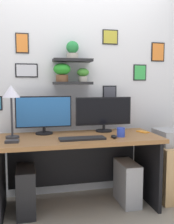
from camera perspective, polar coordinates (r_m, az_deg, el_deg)
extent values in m
plane|color=gray|center=(2.92, -1.80, -19.84)|extent=(8.00, 8.00, 0.00)
cube|color=silver|center=(3.06, -3.49, 7.47)|extent=(4.40, 0.04, 2.70)
cube|color=black|center=(2.94, -3.10, 6.21)|extent=(0.42, 0.20, 0.03)
cube|color=black|center=(2.95, -3.13, 11.04)|extent=(0.42, 0.20, 0.03)
cylinder|color=#B2A899|center=(2.96, -0.87, 7.07)|extent=(0.10, 0.10, 0.06)
ellipsoid|color=#418C30|center=(2.96, -0.87, 8.51)|extent=(0.13, 0.13, 0.09)
cylinder|color=#B2A899|center=(2.95, -3.13, 11.89)|extent=(0.13, 0.13, 0.06)
ellipsoid|color=#26833E|center=(2.96, -3.14, 13.73)|extent=(0.14, 0.14, 0.13)
cylinder|color=brown|center=(2.92, -5.36, 7.21)|extent=(0.14, 0.14, 0.07)
ellipsoid|color=green|center=(2.92, -5.38, 9.17)|extent=(0.19, 0.19, 0.13)
cube|color=black|center=(3.28, 11.25, 8.31)|extent=(0.16, 0.02, 0.19)
cube|color=green|center=(3.27, 11.32, 8.31)|extent=(0.14, 0.00, 0.17)
cube|color=black|center=(3.19, 5.00, 15.72)|extent=(0.18, 0.02, 0.17)
cube|color=gold|center=(3.18, 5.05, 15.75)|extent=(0.16, 0.00, 0.14)
cube|color=black|center=(3.40, 14.95, 12.32)|extent=(0.17, 0.02, 0.22)
cube|color=orange|center=(3.39, 15.02, 12.34)|extent=(0.14, 0.00, 0.20)
cube|color=black|center=(3.02, -13.76, 14.16)|extent=(0.14, 0.02, 0.21)
cube|color=orange|center=(3.01, -13.76, 14.18)|extent=(0.12, 0.00, 0.19)
cube|color=black|center=(3.00, -12.84, 8.69)|extent=(0.24, 0.02, 0.15)
cube|color=silver|center=(2.99, -12.84, 8.69)|extent=(0.22, 0.00, 0.13)
cube|color=black|center=(3.15, 4.85, 3.48)|extent=(0.17, 0.02, 0.24)
cube|color=#4C4C56|center=(3.14, 4.90, 3.47)|extent=(0.14, 0.00, 0.22)
cube|color=brown|center=(2.68, -1.85, -5.68)|extent=(1.63, 0.68, 0.04)
cube|color=black|center=(2.75, -17.95, -13.82)|extent=(0.04, 0.62, 0.71)
cube|color=black|center=(3.01, 12.74, -11.88)|extent=(0.04, 0.62, 0.71)
cube|color=black|center=(3.05, -2.93, -10.79)|extent=(1.43, 0.02, 0.50)
cylinder|color=black|center=(2.84, -9.19, -4.51)|extent=(0.18, 0.18, 0.02)
cylinder|color=black|center=(2.83, -9.20, -3.70)|extent=(0.03, 0.03, 0.07)
cube|color=black|center=(2.82, -9.28, 0.05)|extent=(0.58, 0.02, 0.33)
cube|color=#2866B2|center=(2.80, -9.26, 0.02)|extent=(0.56, 0.00, 0.30)
cylinder|color=black|center=(2.95, 3.61, -4.03)|extent=(0.18, 0.18, 0.02)
cylinder|color=black|center=(2.95, 3.62, -3.22)|extent=(0.03, 0.03, 0.07)
cube|color=black|center=(2.93, 3.59, 0.21)|extent=(0.62, 0.02, 0.31)
cube|color=black|center=(2.92, 3.66, 0.18)|extent=(0.60, 0.00, 0.28)
cube|color=black|center=(2.53, -1.03, -5.71)|extent=(0.44, 0.14, 0.02)
ellipsoid|color=black|center=(2.61, 5.78, -5.26)|extent=(0.06, 0.09, 0.03)
cylinder|color=#2D2D33|center=(2.69, -15.72, -5.21)|extent=(0.13, 0.13, 0.02)
cylinder|color=#2D2D33|center=(2.66, -15.84, -1.02)|extent=(0.02, 0.02, 0.38)
cone|color=silver|center=(2.64, -16.00, 4.29)|extent=(0.17, 0.17, 0.12)
cube|color=orange|center=(2.97, 11.89, -4.16)|extent=(0.11, 0.16, 0.01)
cylinder|color=blue|center=(2.68, 7.29, -4.34)|extent=(0.08, 0.08, 0.09)
cube|color=#2D2D33|center=(2.49, -15.80, -6.10)|extent=(0.13, 0.09, 0.02)
cube|color=tan|center=(3.22, 17.89, -11.87)|extent=(0.44, 0.50, 0.60)
cube|color=#9E9EA3|center=(3.12, 18.13, -5.12)|extent=(0.38, 0.34, 0.17)
cube|color=black|center=(2.79, -12.98, -16.13)|extent=(0.18, 0.40, 0.46)
cube|color=#99999E|center=(2.97, 8.59, -14.73)|extent=(0.18, 0.40, 0.45)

